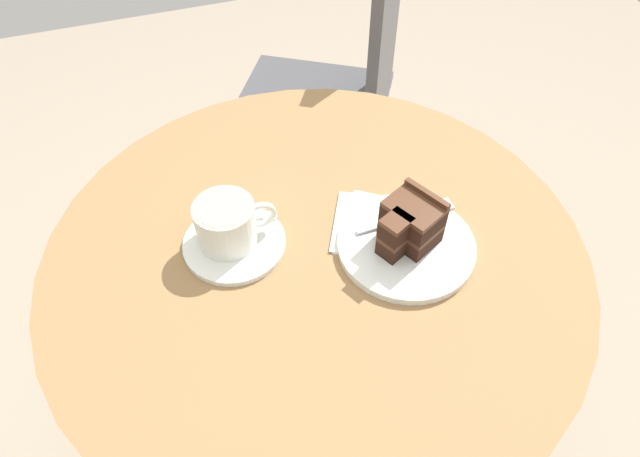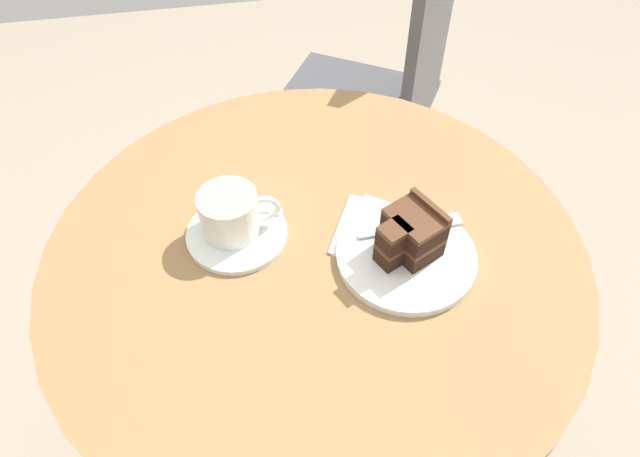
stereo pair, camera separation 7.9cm
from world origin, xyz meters
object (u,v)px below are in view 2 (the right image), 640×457
saucer (237,234)px  fork (422,225)px  cake_plate (406,256)px  cake_slice (410,234)px  napkin (385,234)px  coffee_cup (230,212)px  cafe_chair (388,83)px  teaspoon (257,211)px

saucer → fork: (0.27, -0.04, 0.01)m
cake_plate → cake_slice: (0.00, 0.01, 0.04)m
saucer → cake_plate: 0.25m
saucer → napkin: size_ratio=0.79×
cake_plate → coffee_cup: bearing=158.6°
napkin → saucer: bearing=170.1°
fork → cafe_chair: 0.66m
cake_plate → napkin: cake_plate is taller
coffee_cup → cafe_chair: cafe_chair is taller
cake_plate → fork: bearing=51.0°
cake_plate → cafe_chair: bearing=75.9°
cafe_chair → teaspoon: bearing=-2.0°
saucer → teaspoon: 0.05m
cake_plate → fork: (0.04, 0.04, 0.01)m
teaspoon → cake_plate: size_ratio=0.54×
fork → cake_plate: bearing=-130.8°
teaspoon → cake_slice: (0.20, -0.11, 0.03)m
cake_plate → napkin: (-0.02, 0.05, -0.00)m
coffee_cup → cake_slice: cake_slice is taller
saucer → coffee_cup: (-0.00, 0.01, 0.04)m
fork → cake_slice: bearing=-132.2°
cake_plate → napkin: 0.05m
fork → cafe_chair: cafe_chair is taller
cake_plate → cafe_chair: (0.17, 0.66, -0.18)m
napkin → cake_plate: bearing=-69.5°
cake_slice → fork: bearing=49.6°
teaspoon → napkin: 0.19m
cake_plate → napkin: size_ratio=1.05×
coffee_cup → napkin: bearing=-11.5°
saucer → cake_plate: bearing=-20.3°
teaspoon → fork: 0.24m
saucer → teaspoon: size_ratio=1.39×
saucer → cake_plate: cake_plate is taller
teaspoon → napkin: (0.18, -0.07, -0.01)m
saucer → cafe_chair: bearing=55.5°
cake_plate → cafe_chair: cafe_chair is taller
cake_slice → napkin: (-0.02, 0.04, -0.04)m
teaspoon → cake_plate: 0.23m
fork → napkin: fork is taller
cake_slice → cafe_chair: bearing=76.1°
teaspoon → cake_slice: cake_slice is taller
coffee_cup → cake_slice: size_ratio=1.16×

